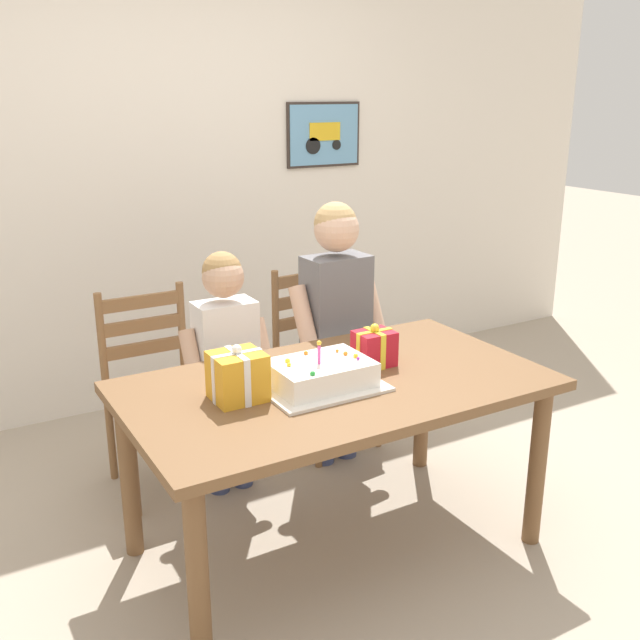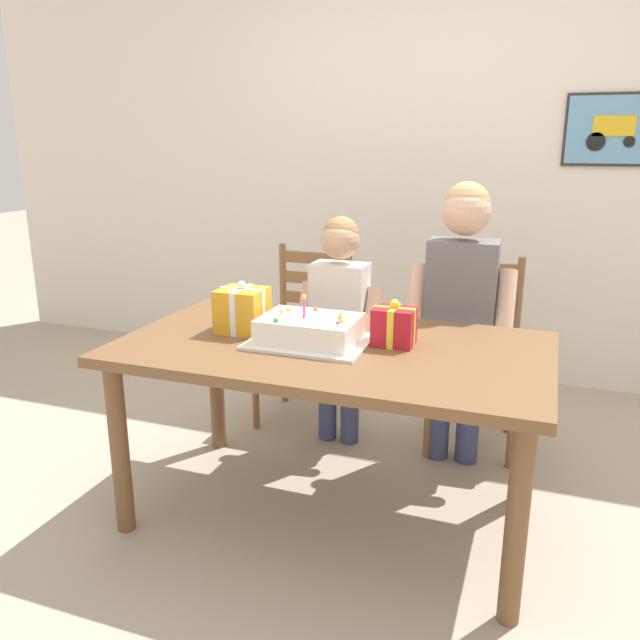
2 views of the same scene
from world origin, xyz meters
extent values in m
plane|color=tan|center=(0.00, 0.00, 0.00)|extent=(20.00, 20.00, 0.00)
cube|color=silver|center=(0.00, 1.86, 1.30)|extent=(6.40, 0.08, 2.60)
cube|color=#332823|center=(1.00, 1.81, 1.52)|extent=(0.51, 0.02, 0.39)
cube|color=#669EC6|center=(1.00, 1.80, 1.52)|extent=(0.48, 0.01, 0.36)
cube|color=gold|center=(1.00, 1.79, 1.54)|extent=(0.22, 0.01, 0.11)
cylinder|color=black|center=(0.92, 1.79, 1.45)|extent=(0.10, 0.01, 0.10)
cylinder|color=black|center=(1.09, 1.79, 1.45)|extent=(0.06, 0.01, 0.06)
cube|color=brown|center=(0.00, 0.00, 0.71)|extent=(1.60, 0.90, 0.04)
cylinder|color=brown|center=(-0.72, -0.37, 0.34)|extent=(0.07, 0.07, 0.69)
cylinder|color=brown|center=(0.72, -0.37, 0.34)|extent=(0.07, 0.07, 0.69)
cylinder|color=brown|center=(-0.72, 0.37, 0.34)|extent=(0.07, 0.07, 0.69)
cylinder|color=brown|center=(0.72, 0.37, 0.34)|extent=(0.07, 0.07, 0.69)
cube|color=white|center=(-0.08, -0.02, 0.73)|extent=(0.44, 0.34, 0.01)
cube|color=white|center=(-0.08, -0.02, 0.78)|extent=(0.36, 0.26, 0.09)
cylinder|color=#E04C9E|center=(-0.10, -0.04, 0.86)|extent=(0.01, 0.01, 0.07)
sphere|color=yellow|center=(-0.10, -0.04, 0.91)|extent=(0.02, 0.02, 0.02)
sphere|color=orange|center=(0.02, 0.03, 0.83)|extent=(0.01, 0.01, 0.01)
sphere|color=yellow|center=(-0.19, 0.03, 0.83)|extent=(0.02, 0.02, 0.02)
sphere|color=orange|center=(-0.09, 0.07, 0.83)|extent=(0.02, 0.02, 0.02)
sphere|color=green|center=(-0.17, -0.13, 0.83)|extent=(0.02, 0.02, 0.02)
sphere|color=orange|center=(0.03, -0.01, 0.83)|extent=(0.02, 0.02, 0.02)
sphere|color=yellow|center=(-0.21, -0.01, 0.83)|extent=(0.02, 0.02, 0.02)
sphere|color=yellow|center=(0.05, -0.05, 0.83)|extent=(0.02, 0.02, 0.02)
sphere|color=purple|center=(0.05, -0.08, 0.83)|extent=(0.01, 0.01, 0.01)
cube|color=gold|center=(-0.39, 0.03, 0.81)|extent=(0.18, 0.17, 0.17)
cube|color=white|center=(-0.39, 0.03, 0.81)|extent=(0.19, 0.02, 0.18)
cube|color=white|center=(-0.39, 0.03, 0.81)|extent=(0.02, 0.17, 0.18)
sphere|color=white|center=(-0.39, 0.03, 0.91)|extent=(0.04, 0.04, 0.04)
cube|color=red|center=(0.22, 0.07, 0.80)|extent=(0.15, 0.12, 0.14)
cube|color=yellow|center=(0.22, 0.07, 0.80)|extent=(0.16, 0.02, 0.15)
cube|color=yellow|center=(0.22, 0.07, 0.80)|extent=(0.02, 0.13, 0.15)
sphere|color=yellow|center=(0.22, 0.07, 0.88)|extent=(0.04, 0.04, 0.04)
cube|color=brown|center=(-0.44, 0.81, 0.45)|extent=(0.42, 0.42, 0.04)
cylinder|color=brown|center=(-0.25, 0.62, 0.21)|extent=(0.04, 0.04, 0.43)
cylinder|color=brown|center=(-0.63, 0.62, 0.21)|extent=(0.04, 0.04, 0.43)
cylinder|color=brown|center=(-0.25, 1.00, 0.21)|extent=(0.04, 0.04, 0.43)
cylinder|color=brown|center=(-0.63, 1.00, 0.21)|extent=(0.04, 0.04, 0.43)
cylinder|color=brown|center=(-0.25, 1.00, 0.70)|extent=(0.04, 0.04, 0.45)
cylinder|color=brown|center=(-0.63, 1.00, 0.70)|extent=(0.04, 0.04, 0.45)
cube|color=brown|center=(-0.44, 1.00, 0.63)|extent=(0.36, 0.02, 0.06)
cube|color=brown|center=(-0.44, 1.00, 0.74)|extent=(0.36, 0.02, 0.06)
cube|color=brown|center=(-0.44, 1.00, 0.85)|extent=(0.36, 0.02, 0.06)
cube|color=brown|center=(0.44, 0.81, 0.45)|extent=(0.46, 0.46, 0.04)
cylinder|color=brown|center=(0.65, 0.64, 0.21)|extent=(0.04, 0.04, 0.43)
cylinder|color=brown|center=(0.27, 0.60, 0.21)|extent=(0.04, 0.04, 0.43)
cylinder|color=brown|center=(0.62, 1.02, 0.21)|extent=(0.04, 0.04, 0.43)
cylinder|color=brown|center=(0.24, 0.98, 0.21)|extent=(0.04, 0.04, 0.43)
cylinder|color=brown|center=(0.62, 1.02, 0.70)|extent=(0.04, 0.04, 0.45)
cylinder|color=brown|center=(0.24, 0.98, 0.70)|extent=(0.04, 0.04, 0.45)
cube|color=brown|center=(0.43, 1.00, 0.63)|extent=(0.36, 0.06, 0.06)
cube|color=brown|center=(0.43, 1.00, 0.74)|extent=(0.36, 0.06, 0.06)
cube|color=brown|center=(0.43, 1.00, 0.85)|extent=(0.36, 0.06, 0.06)
cylinder|color=#38426B|center=(0.45, 0.64, 0.24)|extent=(0.10, 0.10, 0.49)
cylinder|color=#38426B|center=(0.32, 0.63, 0.24)|extent=(0.10, 0.10, 0.49)
cube|color=slate|center=(0.38, 0.64, 0.77)|extent=(0.31, 0.20, 0.56)
cylinder|color=#E0B293|center=(0.58, 0.60, 0.75)|extent=(0.09, 0.23, 0.37)
cylinder|color=#E0B293|center=(0.19, 0.59, 0.75)|extent=(0.09, 0.23, 0.37)
sphere|color=#E0B293|center=(0.38, 0.64, 1.17)|extent=(0.21, 0.21, 0.21)
sphere|color=tan|center=(0.38, 0.65, 1.20)|extent=(0.20, 0.20, 0.20)
cylinder|color=#38426B|center=(-0.12, 0.64, 0.21)|extent=(0.09, 0.09, 0.42)
cylinder|color=#38426B|center=(-0.24, 0.64, 0.21)|extent=(0.09, 0.09, 0.42)
cube|color=white|center=(-0.18, 0.64, 0.66)|extent=(0.26, 0.16, 0.48)
cylinder|color=tan|center=(-0.02, 0.60, 0.65)|extent=(0.07, 0.20, 0.32)
cylinder|color=tan|center=(-0.35, 0.61, 0.65)|extent=(0.07, 0.20, 0.32)
sphere|color=tan|center=(-0.18, 0.64, 1.02)|extent=(0.18, 0.18, 0.18)
sphere|color=#A87F4C|center=(-0.18, 0.65, 1.04)|extent=(0.17, 0.17, 0.17)
camera|label=1|loc=(-1.34, -2.18, 1.78)|focal=40.87mm
camera|label=2|loc=(0.73, -2.14, 1.46)|focal=35.58mm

